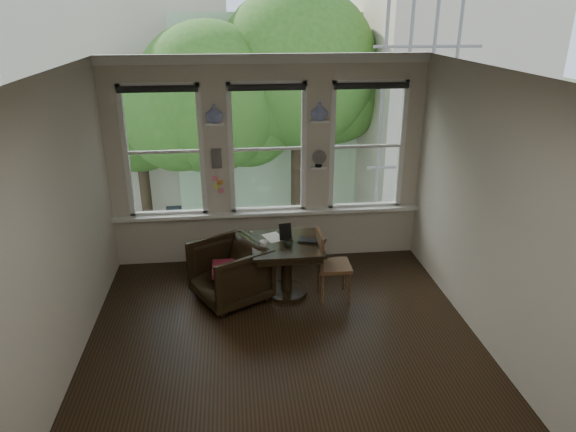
{
  "coord_description": "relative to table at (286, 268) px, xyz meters",
  "views": [
    {
      "loc": [
        -0.5,
        -4.9,
        3.54
      ],
      "look_at": [
        0.15,
        0.9,
        1.19
      ],
      "focal_mm": 32.0,
      "sensor_mm": 36.0,
      "label": 1
    }
  ],
  "objects": [
    {
      "name": "tablet",
      "position": [
        -0.0,
        0.1,
        0.48
      ],
      "size": [
        0.17,
        0.1,
        0.22
      ],
      "primitive_type": "cube",
      "rotation": [
        -0.26,
        0.0,
        0.14
      ],
      "color": "black",
      "rests_on": "table"
    },
    {
      "name": "window_right",
      "position": [
        1.31,
        1.17,
        1.32
      ],
      "size": [
        1.1,
        0.12,
        1.9
      ],
      "primitive_type": null,
      "color": "white",
      "rests_on": "ground"
    },
    {
      "name": "intercom",
      "position": [
        -0.87,
        1.1,
        1.23
      ],
      "size": [
        0.14,
        0.06,
        0.28
      ],
      "primitive_type": "cube",
      "color": "#59544F",
      "rests_on": "ground"
    },
    {
      "name": "window_left",
      "position": [
        -1.59,
        1.17,
        1.32
      ],
      "size": [
        1.1,
        0.12,
        1.9
      ],
      "primitive_type": null,
      "color": "white",
      "rests_on": "ground"
    },
    {
      "name": "ceiling",
      "position": [
        -0.14,
        -1.08,
        2.62
      ],
      "size": [
        4.5,
        4.5,
        0.0
      ],
      "primitive_type": "plane",
      "rotation": [
        3.14,
        0.0,
        0.0
      ],
      "color": "silver",
      "rests_on": "ground"
    },
    {
      "name": "papers",
      "position": [
        -0.15,
        0.18,
        0.38
      ],
      "size": [
        0.31,
        0.36,
        0.0
      ],
      "primitive_type": "cube",
      "rotation": [
        0.0,
        0.0,
        0.37
      ],
      "color": "silver",
      "rests_on": "table"
    },
    {
      "name": "ground",
      "position": [
        -0.14,
        -1.08,
        -0.38
      ],
      "size": [
        4.5,
        4.5,
        0.0
      ],
      "primitive_type": "plane",
      "color": "black",
      "rests_on": "ground"
    },
    {
      "name": "wall_right",
      "position": [
        2.11,
        -1.08,
        1.12
      ],
      "size": [
        0.0,
        4.5,
        4.5
      ],
      "primitive_type": "plane",
      "rotation": [
        1.57,
        0.0,
        -1.57
      ],
      "color": "beige",
      "rests_on": "ground"
    },
    {
      "name": "cushion_red",
      "position": [
        -0.74,
        -0.06,
        0.08
      ],
      "size": [
        0.45,
        0.45,
        0.06
      ],
      "primitive_type": "cube",
      "color": "maroon",
      "rests_on": "armchair_left"
    },
    {
      "name": "table",
      "position": [
        0.0,
        0.0,
        0.0
      ],
      "size": [
        0.9,
        0.9,
        0.75
      ],
      "primitive_type": null,
      "color": "black",
      "rests_on": "ground"
    },
    {
      "name": "shelf_right",
      "position": [
        0.58,
        1.07,
        1.73
      ],
      "size": [
        0.26,
        0.16,
        0.03
      ],
      "primitive_type": "cube",
      "color": "white",
      "rests_on": "ground"
    },
    {
      "name": "wall_back",
      "position": [
        -0.14,
        1.17,
        1.12
      ],
      "size": [
        4.5,
        0.0,
        4.5
      ],
      "primitive_type": "plane",
      "rotation": [
        1.57,
        0.0,
        0.0
      ],
      "color": "beige",
      "rests_on": "ground"
    },
    {
      "name": "vase_right",
      "position": [
        0.58,
        1.07,
        1.86
      ],
      "size": [
        0.24,
        0.24,
        0.25
      ],
      "primitive_type": "imported",
      "color": "white",
      "rests_on": "shelf_right"
    },
    {
      "name": "shelf_left",
      "position": [
        -0.87,
        1.07,
        1.73
      ],
      "size": [
        0.26,
        0.16,
        0.03
      ],
      "primitive_type": "cube",
      "color": "white",
      "rests_on": "ground"
    },
    {
      "name": "sticky_notes",
      "position": [
        -0.87,
        1.1,
        0.88
      ],
      "size": [
        0.16,
        0.01,
        0.24
      ],
      "primitive_type": null,
      "color": "pink",
      "rests_on": "ground"
    },
    {
      "name": "vase_left",
      "position": [
        -0.87,
        1.07,
        1.86
      ],
      "size": [
        0.24,
        0.24,
        0.25
      ],
      "primitive_type": "imported",
      "color": "white",
      "rests_on": "shelf_left"
    },
    {
      "name": "armchair_left",
      "position": [
        -0.74,
        -0.06,
        0.02
      ],
      "size": [
        1.17,
        1.16,
        0.79
      ],
      "primitive_type": "imported",
      "rotation": [
        0.0,
        0.0,
        -1.07
      ],
      "color": "black",
      "rests_on": "ground"
    },
    {
      "name": "side_chair_right",
      "position": [
        0.61,
        -0.14,
        0.09
      ],
      "size": [
        0.43,
        0.43,
        0.92
      ],
      "primitive_type": null,
      "rotation": [
        0.0,
        0.0,
        1.55
      ],
      "color": "#4B2D1A",
      "rests_on": "ground"
    },
    {
      "name": "mug",
      "position": [
        -0.31,
        -0.12,
        0.42
      ],
      "size": [
        0.12,
        0.12,
        0.09
      ],
      "primitive_type": "imported",
      "rotation": [
        0.0,
        0.0,
        0.22
      ],
      "color": "white",
      "rests_on": "table"
    },
    {
      "name": "wall_front",
      "position": [
        -0.14,
        -3.33,
        1.12
      ],
      "size": [
        4.5,
        0.0,
        4.5
      ],
      "primitive_type": "plane",
      "rotation": [
        -1.57,
        0.0,
        0.0
      ],
      "color": "beige",
      "rests_on": "ground"
    },
    {
      "name": "desk_fan",
      "position": [
        0.58,
        1.05,
        1.16
      ],
      "size": [
        0.2,
        0.2,
        0.24
      ],
      "primitive_type": null,
      "color": "#59544F",
      "rests_on": "ground"
    },
    {
      "name": "window_center",
      "position": [
        -0.14,
        1.17,
        1.32
      ],
      "size": [
        1.1,
        0.12,
        1.9
      ],
      "primitive_type": null,
      "color": "white",
      "rests_on": "ground"
    },
    {
      "name": "wall_left",
      "position": [
        -2.39,
        -1.08,
        1.12
      ],
      "size": [
        0.0,
        4.5,
        4.5
      ],
      "primitive_type": "plane",
      "rotation": [
        1.57,
        0.0,
        1.57
      ],
      "color": "beige",
      "rests_on": "ground"
    },
    {
      "name": "drinking_glass",
      "position": [
        0.01,
        -0.14,
        0.43
      ],
      "size": [
        0.14,
        0.14,
        0.1
      ],
      "primitive_type": "imported",
      "rotation": [
        0.0,
        0.0,
        -0.06
      ],
      "color": "white",
      "rests_on": "table"
    },
    {
      "name": "laptop",
      "position": [
        0.31,
        -0.06,
        0.39
      ],
      "size": [
        0.42,
        0.35,
        0.03
      ],
      "primitive_type": "imported",
      "rotation": [
        0.0,
        0.0,
        -0.36
      ],
      "color": "black",
      "rests_on": "table"
    }
  ]
}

